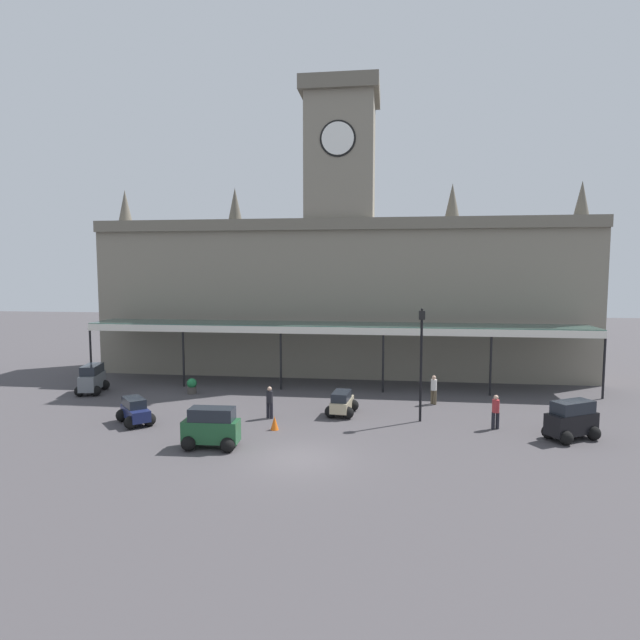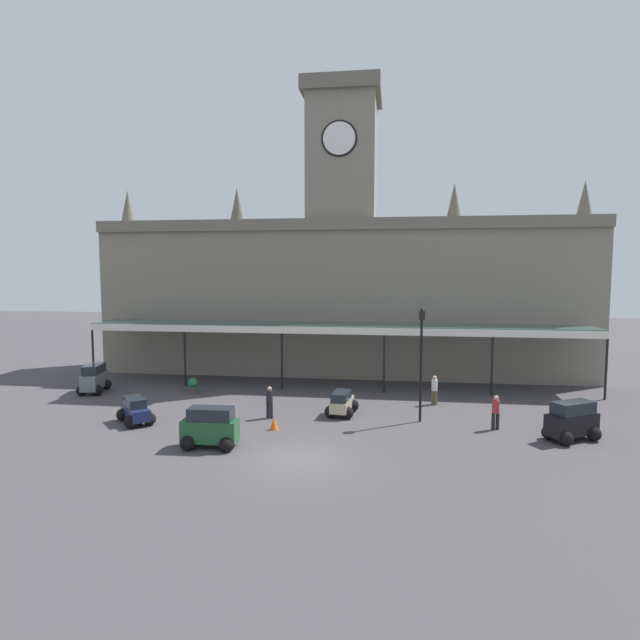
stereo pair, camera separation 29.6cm
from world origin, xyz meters
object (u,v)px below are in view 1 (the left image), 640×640
at_px(pedestrian_near_entrance, 496,411).
at_px(traffic_cone, 275,423).
at_px(pedestrian_beside_cars, 270,401).
at_px(victorian_lamppost, 421,353).
at_px(car_grey_van, 92,380).
at_px(pedestrian_crossing_forecourt, 434,389).
at_px(car_beige_estate, 342,404).
at_px(car_green_van, 211,430).
at_px(car_navy_estate, 135,412).
at_px(car_black_van, 572,422).
at_px(planter_forecourt_centre, 192,386).

distance_m(pedestrian_near_entrance, traffic_cone, 10.68).
bearing_deg(pedestrian_beside_cars, victorian_lamppost, 3.46).
relative_size(car_grey_van, pedestrian_near_entrance, 1.53).
xyz_separation_m(car_grey_van, pedestrian_beside_cars, (12.28, -4.15, 0.10)).
bearing_deg(pedestrian_crossing_forecourt, traffic_cone, -143.33).
distance_m(car_beige_estate, car_green_van, 7.90).
bearing_deg(traffic_cone, car_navy_estate, 178.89).
bearing_deg(car_green_van, pedestrian_near_entrance, 19.13).
height_order(car_beige_estate, car_navy_estate, same).
xyz_separation_m(car_beige_estate, car_green_van, (-5.11, -6.02, 0.24)).
xyz_separation_m(car_black_van, victorian_lamppost, (-6.63, 2.06, 2.71)).
xyz_separation_m(car_beige_estate, pedestrian_crossing_forecourt, (5.02, 2.83, 0.34)).
distance_m(car_beige_estate, car_grey_van, 16.20).
relative_size(pedestrian_near_entrance, pedestrian_beside_cars, 1.00).
xyz_separation_m(car_beige_estate, pedestrian_beside_cars, (-3.65, -1.21, 0.34)).
bearing_deg(traffic_cone, pedestrian_near_entrance, 8.08).
bearing_deg(car_grey_van, planter_forecourt_centre, 5.84).
relative_size(car_grey_van, pedestrian_beside_cars, 1.53).
bearing_deg(pedestrian_near_entrance, planter_forecourt_centre, 163.26).
distance_m(car_black_van, car_beige_estate, 11.04).
xyz_separation_m(car_grey_van, pedestrian_crossing_forecourt, (20.94, -0.11, 0.10)).
distance_m(car_beige_estate, pedestrian_beside_cars, 3.86).
height_order(car_navy_estate, pedestrian_near_entrance, pedestrian_near_entrance).
height_order(pedestrian_crossing_forecourt, traffic_cone, pedestrian_crossing_forecourt).
xyz_separation_m(car_black_van, traffic_cone, (-13.66, -0.32, -0.48)).
bearing_deg(planter_forecourt_centre, car_navy_estate, -93.73).
distance_m(car_black_van, car_grey_van, 27.22).
height_order(car_beige_estate, pedestrian_beside_cars, pedestrian_beside_cars).
relative_size(car_beige_estate, car_grey_van, 0.92).
xyz_separation_m(car_black_van, pedestrian_beside_cars, (-14.33, 1.59, 0.10)).
bearing_deg(car_black_van, pedestrian_crossing_forecourt, 135.15).
distance_m(pedestrian_near_entrance, planter_forecourt_centre, 18.04).
relative_size(car_black_van, pedestrian_beside_cars, 1.55).
bearing_deg(pedestrian_near_entrance, car_green_van, -160.87).
relative_size(car_beige_estate, pedestrian_crossing_forecourt, 1.40).
xyz_separation_m(car_green_van, traffic_cone, (2.14, 2.91, -0.48)).
relative_size(car_black_van, car_navy_estate, 1.08).
distance_m(car_black_van, victorian_lamppost, 7.45).
bearing_deg(car_beige_estate, planter_forecourt_centre, 159.74).
height_order(car_grey_van, victorian_lamppost, victorian_lamppost).
height_order(pedestrian_crossing_forecourt, pedestrian_beside_cars, same).
height_order(car_navy_estate, car_grey_van, car_grey_van).
xyz_separation_m(pedestrian_beside_cars, victorian_lamppost, (7.70, 0.47, 2.61)).
distance_m(pedestrian_near_entrance, victorian_lamppost, 4.47).
bearing_deg(pedestrian_beside_cars, car_green_van, -106.96).
relative_size(car_black_van, car_grey_van, 1.02).
xyz_separation_m(car_grey_van, victorian_lamppost, (19.98, -3.68, 2.71)).
bearing_deg(victorian_lamppost, car_navy_estate, -171.04).
relative_size(car_black_van, victorian_lamppost, 0.45).
relative_size(victorian_lamppost, traffic_cone, 8.71).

